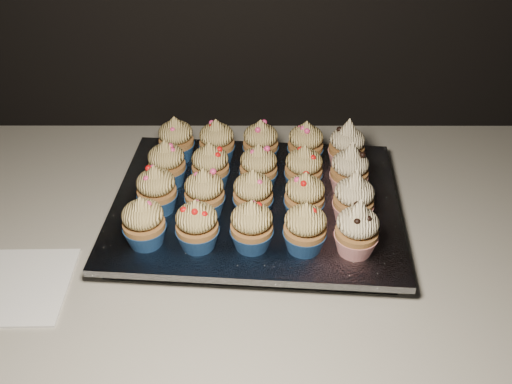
{
  "coord_description": "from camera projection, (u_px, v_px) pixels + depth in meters",
  "views": [
    {
      "loc": [
        -0.17,
        0.97,
        1.5
      ],
      "look_at": [
        -0.17,
        1.7,
        0.95
      ],
      "focal_mm": 40.0,
      "sensor_mm": 36.0,
      "label": 1
    }
  ],
  "objects": [
    {
      "name": "cupcake_14",
      "position": [
        349.0,
        170.0,
        0.92
      ],
      "size": [
        0.06,
        0.06,
        0.1
      ],
      "color": "#AE181A",
      "rests_on": "foil_lining"
    },
    {
      "name": "cupcake_16",
      "position": [
        217.0,
        142.0,
        1.0
      ],
      "size": [
        0.06,
        0.06,
        0.08
      ],
      "color": "navy",
      "rests_on": "foil_lining"
    },
    {
      "name": "foil_lining",
      "position": [
        256.0,
        203.0,
        0.93
      ],
      "size": [
        0.49,
        0.39,
        0.01
      ],
      "primitive_type": "cube",
      "rotation": [
        0.0,
        0.0,
        -0.07
      ],
      "color": "silver",
      "rests_on": "baking_tray"
    },
    {
      "name": "cupcake_11",
      "position": [
        210.0,
        166.0,
        0.94
      ],
      "size": [
        0.06,
        0.06,
        0.08
      ],
      "color": "navy",
      "rests_on": "foil_lining"
    },
    {
      "name": "cupcake_4",
      "position": [
        357.0,
        230.0,
        0.81
      ],
      "size": [
        0.06,
        0.06,
        0.1
      ],
      "color": "#AE181A",
      "rests_on": "foil_lining"
    },
    {
      "name": "cupcake_6",
      "position": [
        204.0,
        193.0,
        0.88
      ],
      "size": [
        0.06,
        0.06,
        0.08
      ],
      "color": "navy",
      "rests_on": "foil_lining"
    },
    {
      "name": "cupcake_13",
      "position": [
        304.0,
        169.0,
        0.93
      ],
      "size": [
        0.06,
        0.06,
        0.08
      ],
      "color": "navy",
      "rests_on": "foil_lining"
    },
    {
      "name": "cupcake_12",
      "position": [
        258.0,
        168.0,
        0.93
      ],
      "size": [
        0.06,
        0.06,
        0.08
      ],
      "color": "navy",
      "rests_on": "foil_lining"
    },
    {
      "name": "cupcake_8",
      "position": [
        305.0,
        197.0,
        0.87
      ],
      "size": [
        0.06,
        0.06,
        0.08
      ],
      "color": "navy",
      "rests_on": "foil_lining"
    },
    {
      "name": "napkin",
      "position": [
        16.0,
        286.0,
        0.82
      ],
      "size": [
        0.15,
        0.15,
        0.0
      ],
      "primitive_type": "cube",
      "rotation": [
        0.0,
        0.0,
        0.02
      ],
      "color": "white",
      "rests_on": "worktop"
    },
    {
      "name": "baking_tray",
      "position": [
        256.0,
        211.0,
        0.94
      ],
      "size": [
        0.45,
        0.35,
        0.02
      ],
      "primitive_type": "cube",
      "rotation": [
        0.0,
        0.0,
        -0.07
      ],
      "color": "black",
      "rests_on": "worktop"
    },
    {
      "name": "cupcake_19",
      "position": [
        347.0,
        146.0,
        0.98
      ],
      "size": [
        0.06,
        0.06,
        0.1
      ],
      "color": "#AE181A",
      "rests_on": "foil_lining"
    },
    {
      "name": "cupcake_2",
      "position": [
        252.0,
        226.0,
        0.81
      ],
      "size": [
        0.06,
        0.06,
        0.08
      ],
      "color": "navy",
      "rests_on": "foil_lining"
    },
    {
      "name": "cupcake_1",
      "position": [
        197.0,
        226.0,
        0.82
      ],
      "size": [
        0.06,
        0.06,
        0.08
      ],
      "color": "navy",
      "rests_on": "foil_lining"
    },
    {
      "name": "cupcake_18",
      "position": [
        306.0,
        144.0,
        0.99
      ],
      "size": [
        0.06,
        0.06,
        0.08
      ],
      "color": "navy",
      "rests_on": "foil_lining"
    },
    {
      "name": "cupcake_3",
      "position": [
        305.0,
        228.0,
        0.81
      ],
      "size": [
        0.06,
        0.06,
        0.08
      ],
      "color": "navy",
      "rests_on": "foil_lining"
    },
    {
      "name": "worktop",
      "position": [
        355.0,
        226.0,
        0.96
      ],
      "size": [
        2.44,
        0.64,
        0.04
      ],
      "primitive_type": "cube",
      "color": "beige",
      "rests_on": "cabinet"
    },
    {
      "name": "cupcake_7",
      "position": [
        253.0,
        194.0,
        0.88
      ],
      "size": [
        0.06,
        0.06,
        0.08
      ],
      "color": "navy",
      "rests_on": "foil_lining"
    },
    {
      "name": "cupcake_17",
      "position": [
        261.0,
        143.0,
        0.99
      ],
      "size": [
        0.06,
        0.06,
        0.08
      ],
      "color": "navy",
      "rests_on": "foil_lining"
    },
    {
      "name": "cupcake_5",
      "position": [
        157.0,
        190.0,
        0.88
      ],
      "size": [
        0.06,
        0.06,
        0.08
      ],
      "color": "navy",
      "rests_on": "foil_lining"
    },
    {
      "name": "cupcake_9",
      "position": [
        354.0,
        199.0,
        0.86
      ],
      "size": [
        0.06,
        0.06,
        0.1
      ],
      "color": "#AE181A",
      "rests_on": "foil_lining"
    },
    {
      "name": "cupcake_10",
      "position": [
        167.0,
        164.0,
        0.94
      ],
      "size": [
        0.06,
        0.06,
        0.08
      ],
      "color": "navy",
      "rests_on": "foil_lining"
    },
    {
      "name": "cupcake_15",
      "position": [
        176.0,
        140.0,
        1.0
      ],
      "size": [
        0.06,
        0.06,
        0.08
      ],
      "color": "navy",
      "rests_on": "foil_lining"
    },
    {
      "name": "cupcake_0",
      "position": [
        144.0,
        223.0,
        0.82
      ],
      "size": [
        0.06,
        0.06,
        0.08
      ],
      "color": "navy",
      "rests_on": "foil_lining"
    }
  ]
}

